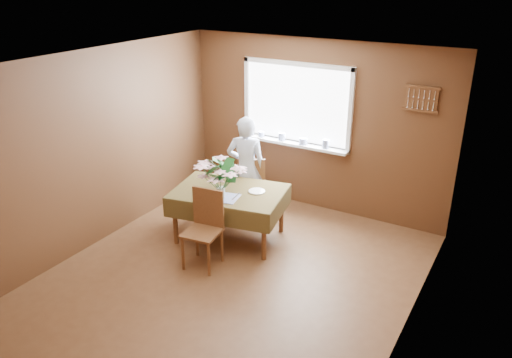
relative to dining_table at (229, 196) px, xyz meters
The scene contains 15 objects.
floor 1.12m from the dining_table, 54.98° to the right, with size 4.50×4.50×0.00m, color brown.
ceiling 2.11m from the dining_table, 54.98° to the right, with size 4.50×4.50×0.00m, color white.
wall_back 1.70m from the dining_table, 70.20° to the left, with size 4.00×4.00×0.00m, color brown.
wall_front 3.13m from the dining_table, 79.93° to the right, with size 4.00×4.00×0.00m, color brown.
wall_left 1.77m from the dining_table, 152.46° to the right, with size 4.50×4.50×0.00m, color brown.
wall_right 2.72m from the dining_table, 16.77° to the right, with size 4.50×4.50×0.00m, color brown.
window_assembly 1.64m from the dining_table, 80.46° to the left, with size 1.72×0.20×1.22m.
spoon_rack 2.75m from the dining_table, 36.18° to the left, with size 0.44×0.05×0.33m.
dining_table is the anchor object (origin of this frame).
chair_far 0.77m from the dining_table, 97.67° to the left, with size 0.52×0.52×0.90m.
chair_near 0.68m from the dining_table, 82.78° to the right, with size 0.46×0.46×0.95m.
seated_woman 0.67m from the dining_table, 101.16° to the left, with size 0.55×0.36×1.52m, color white.
flower_bouquet 0.45m from the dining_table, 83.37° to the right, with size 0.55×0.55×0.47m.
side_plate 0.38m from the dining_table, 24.41° to the left, with size 0.21×0.21×0.01m, color white.
table_knife 0.24m from the dining_table, 33.32° to the right, with size 0.02×0.21×0.00m, color silver.
Camera 1 is at (2.76, -4.18, 3.37)m, focal length 35.00 mm.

